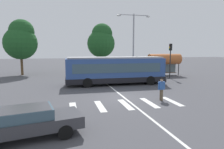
{
  "coord_description": "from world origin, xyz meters",
  "views": [
    {
      "loc": [
        -4.27,
        -14.96,
        3.79
      ],
      "look_at": [
        0.48,
        4.5,
        1.3
      ],
      "focal_mm": 31.4,
      "sensor_mm": 36.0,
      "label": 1
    }
  ],
  "objects": [
    {
      "name": "foreground_sedan",
      "position": [
        -5.87,
        -6.2,
        0.77
      ],
      "size": [
        4.77,
        2.67,
        1.35
      ],
      "color": "black",
      "rests_on": "ground_plane"
    },
    {
      "name": "parked_car_silver",
      "position": [
        0.18,
        14.6,
        0.77
      ],
      "size": [
        2.17,
        4.63,
        1.35
      ],
      "color": "black",
      "rests_on": "ground_plane"
    },
    {
      "name": "crosswalk_painted_stripes",
      "position": [
        -0.16,
        -2.17,
        0.0
      ],
      "size": [
        7.71,
        2.77,
        0.01
      ],
      "color": "silver",
      "rests_on": "ground_plane"
    },
    {
      "name": "twin_arm_street_lamp",
      "position": [
        4.9,
        10.38,
        5.33
      ],
      "size": [
        4.7,
        0.32,
        8.59
      ],
      "color": "#939399",
      "rests_on": "ground_plane"
    },
    {
      "name": "bus_stop_shelter",
      "position": [
        10.17,
        11.41,
        2.42
      ],
      "size": [
        4.92,
        1.54,
        3.25
      ],
      "color": "#28282B",
      "rests_on": "ground_plane"
    },
    {
      "name": "parked_car_white",
      "position": [
        5.4,
        15.14,
        0.77
      ],
      "size": [
        2.13,
        4.62,
        1.35
      ],
      "color": "black",
      "rests_on": "ground_plane"
    },
    {
      "name": "parked_car_charcoal",
      "position": [
        2.7,
        14.52,
        0.77
      ],
      "size": [
        2.17,
        4.63,
        1.35
      ],
      "color": "black",
      "rests_on": "ground_plane"
    },
    {
      "name": "pedestrian_crossing_street",
      "position": [
        2.8,
        -1.74,
        0.97
      ],
      "size": [
        0.58,
        0.35,
        1.72
      ],
      "color": "brown",
      "rests_on": "ground_plane"
    },
    {
      "name": "lane_center_line",
      "position": [
        0.33,
        2.0,
        0.0
      ],
      "size": [
        0.16,
        24.0,
        0.01
      ],
      "primitive_type": "cube",
      "color": "silver",
      "rests_on": "ground_plane"
    },
    {
      "name": "background_tree_left",
      "position": [
        -10.55,
        17.45,
        5.35
      ],
      "size": [
        4.93,
        4.93,
        8.42
      ],
      "color": "brown",
      "rests_on": "ground_plane"
    },
    {
      "name": "background_tree_right",
      "position": [
        2.32,
        20.19,
        5.48
      ],
      "size": [
        4.95,
        4.95,
        8.57
      ],
      "color": "brown",
      "rests_on": "ground_plane"
    },
    {
      "name": "traffic_light_far_corner",
      "position": [
        9.58,
        8.77,
        3.13
      ],
      "size": [
        0.33,
        0.32,
        4.65
      ],
      "color": "#28282B",
      "rests_on": "ground_plane"
    },
    {
      "name": "ground_plane",
      "position": [
        0.0,
        0.0,
        0.0
      ],
      "size": [
        160.0,
        160.0,
        0.0
      ],
      "primitive_type": "plane",
      "color": "#47474C"
    },
    {
      "name": "parked_car_champagne",
      "position": [
        -2.48,
        14.65,
        0.77
      ],
      "size": [
        2.12,
        4.61,
        1.35
      ],
      "color": "black",
      "rests_on": "ground_plane"
    },
    {
      "name": "city_transit_bus",
      "position": [
        1.21,
        5.84,
        1.59
      ],
      "size": [
        10.99,
        2.76,
        3.06
      ],
      "color": "black",
      "rests_on": "ground_plane"
    }
  ]
}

